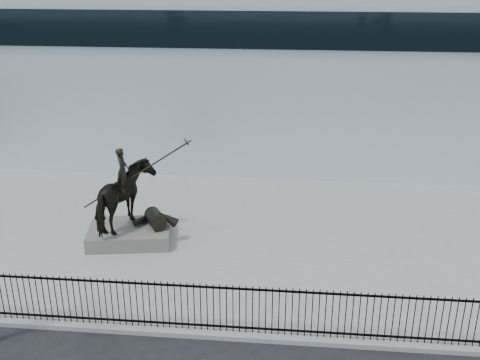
{
  "coord_description": "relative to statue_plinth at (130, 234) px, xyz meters",
  "views": [
    {
      "loc": [
        1.27,
        -11.69,
        9.86
      ],
      "look_at": [
        -0.47,
        6.0,
        2.83
      ],
      "focal_mm": 42.0,
      "sensor_mm": 36.0,
      "label": 1
    }
  ],
  "objects": [
    {
      "name": "equestrian_statue",
      "position": [
        0.06,
        0.01,
        1.43
      ],
      "size": [
        3.73,
        2.62,
        3.2
      ],
      "rotation": [
        0.0,
        0.0,
        0.16
      ],
      "color": "black",
      "rests_on": "statue_plinth"
    },
    {
      "name": "picket_fence",
      "position": [
        4.57,
        -5.03,
        0.48
      ],
      "size": [
        22.1,
        0.1,
        1.5
      ],
      "color": "black",
      "rests_on": "plaza"
    },
    {
      "name": "plaza",
      "position": [
        4.57,
        0.72,
        -0.35
      ],
      "size": [
        30.0,
        12.0,
        0.15
      ],
      "primitive_type": "cube",
      "color": "gray",
      "rests_on": "ground"
    },
    {
      "name": "statue_plinth",
      "position": [
        0.0,
        0.0,
        0.0
      ],
      "size": [
        3.23,
        2.47,
        0.55
      ],
      "primitive_type": "cube",
      "rotation": [
        0.0,
        0.0,
        0.16
      ],
      "color": "#5F5C57",
      "rests_on": "plaza"
    },
    {
      "name": "building",
      "position": [
        4.57,
        13.72,
        4.07
      ],
      "size": [
        44.0,
        14.0,
        9.0
      ],
      "primitive_type": "cube",
      "color": "white",
      "rests_on": "ground"
    }
  ]
}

